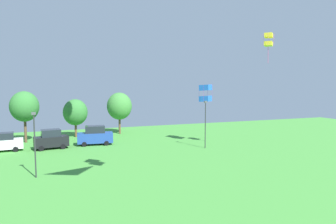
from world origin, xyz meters
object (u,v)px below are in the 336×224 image
kite_flying_4 (269,40)px  light_post_0 (35,141)px  treeline_tree_3 (75,112)px  parked_car_second_from_left (51,139)px  treeline_tree_2 (24,107)px  kite_flying_0 (206,93)px  parked_car_leftmost (2,142)px  treeline_tree_4 (119,106)px  light_post_1 (205,122)px  parked_car_third_from_left (95,136)px

kite_flying_4 → light_post_0: bearing=-178.5°
treeline_tree_3 → parked_car_second_from_left: bearing=-113.7°
kite_flying_4 → treeline_tree_2: (-28.10, 18.07, -8.47)m
kite_flying_0 → light_post_0: (-21.85, -8.85, -3.83)m
parked_car_leftmost → treeline_tree_4: size_ratio=0.69×
parked_car_leftmost → treeline_tree_2: size_ratio=0.65×
light_post_1 → treeline_tree_2: 26.01m
parked_car_second_from_left → light_post_0: 12.92m
treeline_tree_2 → treeline_tree_3: size_ratio=1.22×
parked_car_second_from_left → treeline_tree_2: treeline_tree_2 is taller
kite_flying_0 → treeline_tree_3: bearing=144.3°
parked_car_third_from_left → treeline_tree_4: (5.22, 8.45, 3.44)m
light_post_0 → treeline_tree_2: 18.99m
kite_flying_0 → parked_car_third_from_left: size_ratio=0.49×
kite_flying_4 → treeline_tree_3: size_ratio=0.58×
light_post_0 → light_post_1: bearing=16.1°
kite_flying_4 → light_post_0: size_ratio=0.60×
light_post_1 → treeline_tree_4: 17.84m
treeline_tree_4 → kite_flying_4: bearing=-57.0°
parked_car_leftmost → treeline_tree_2: 7.27m
light_post_1 → treeline_tree_3: (-15.36, 15.16, 0.45)m
parked_car_leftmost → treeline_tree_2: (2.22, 5.59, 4.07)m
parked_car_leftmost → treeline_tree_2: treeline_tree_2 is taller
light_post_1 → treeline_tree_3: 21.59m
kite_flying_4 → parked_car_second_from_left: 30.08m
parked_car_leftmost → light_post_0: light_post_0 is taller
parked_car_second_from_left → treeline_tree_3: (3.66, 8.34, 2.74)m
light_post_0 → light_post_1: size_ratio=0.95×
treeline_tree_4 → kite_flying_0: bearing=-53.1°
light_post_1 → treeline_tree_3: light_post_1 is taller
parked_car_third_from_left → light_post_0: size_ratio=0.83×
parked_car_leftmost → treeline_tree_4: bearing=22.8°
light_post_0 → treeline_tree_4: bearing=60.7°
parked_car_third_from_left → light_post_0: 15.13m
treeline_tree_2 → kite_flying_0: bearing=-22.4°
parked_car_second_from_left → treeline_tree_3: bearing=59.1°
kite_flying_0 → light_post_1: bearing=-117.9°
treeline_tree_2 → light_post_0: bearing=-83.2°
parked_car_leftmost → treeline_tree_4: (16.67, 8.56, 3.58)m
kite_flying_0 → light_post_1: size_ratio=0.39×
kite_flying_4 → parked_car_second_from_left: bearing=154.0°
parked_car_second_from_left → light_post_0: size_ratio=0.75×
treeline_tree_2 → treeline_tree_4: size_ratio=1.05×
parked_car_second_from_left → treeline_tree_2: (-3.50, 6.07, 3.99)m
treeline_tree_2 → treeline_tree_3: treeline_tree_2 is taller
kite_flying_4 → parked_car_leftmost: 35.11m
parked_car_leftmost → light_post_1: 25.91m
kite_flying_0 → kite_flying_4: (4.00, -8.16, 6.52)m
kite_flying_0 → light_post_0: size_ratio=0.41×
parked_car_second_from_left → light_post_0: light_post_0 is taller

